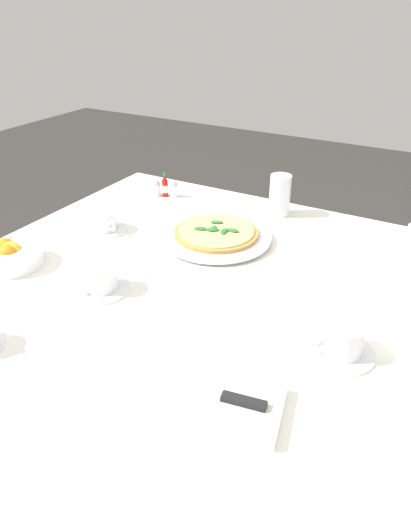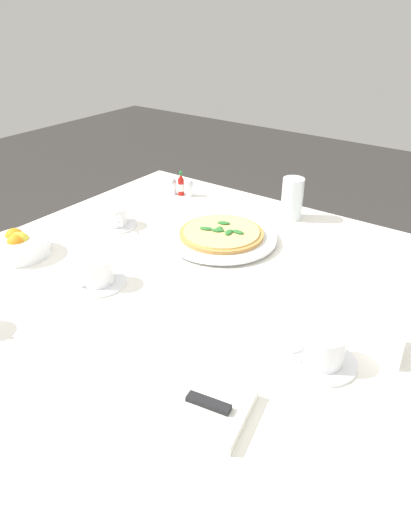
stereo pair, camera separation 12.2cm
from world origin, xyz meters
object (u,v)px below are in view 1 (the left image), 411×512
Objects in this scene: coffee_cup_left_edge at (342,341)px; pepper_shaker at (174,190)px; dinner_knife at (214,394)px; citrus_bowl at (11,255)px; salt_shaker at (156,189)px; hot_sauce_bottle at (165,187)px; napkin_folded at (216,401)px; pizza at (216,232)px; coffee_cup_near_right at (100,279)px; coffee_cup_center_back at (104,222)px; water_glass_near_left at (280,198)px; pizza_plate at (216,237)px.

pepper_shaker is at bearing -36.21° from coffee_cup_left_edge.
dinner_knife is 0.69m from citrus_bowl.
dinner_knife is (0.15, 0.23, -0.01)m from coffee_cup_left_edge.
salt_shaker is (0.62, -0.73, 0.00)m from dinner_knife.
dinner_knife is 0.95m from hot_sauce_bottle.
hot_sauce_bottle is (0.59, -0.74, 0.02)m from napkin_folded.
pizza is 0.37m from hot_sauce_bottle.
citrus_bowl is at bearing 82.29° from hot_sauce_bottle.
coffee_cup_left_edge reaches higher than salt_shaker.
citrus_bowl reaches higher than napkin_folded.
coffee_cup_near_right reaches higher than pizza.
coffee_cup_center_back is 2.31× the size of salt_shaker.
napkin_folded is 2.92× the size of hot_sauce_bottle.
dinner_knife is (-0.59, 0.43, -0.00)m from coffee_cup_center_back.
coffee_cup_left_edge is at bearing 164.72° from coffee_cup_center_back.
water_glass_near_left is at bearing -107.66° from coffee_cup_near_right.
salt_shaker reaches higher than dinner_knife.
water_glass_near_left reaches higher than pizza.
coffee_cup_left_edge reaches higher than pizza_plate.
coffee_cup_near_right reaches higher than pepper_shaker.
salt_shaker reaches higher than napkin_folded.
napkin_folded is (-0.20, 0.79, -0.05)m from water_glass_near_left.
pizza_plate is 0.35m from pepper_shaker.
pizza is 1.54× the size of citrus_bowl.
citrus_bowl reaches higher than coffee_cup_center_back.
coffee_cup_left_edge reaches higher than pizza.
pepper_shaker is at bearing -73.64° from coffee_cup_near_right.
coffee_cup_near_right is 1.57× the size of hot_sauce_bottle.
pizza is at bearing -71.83° from dinner_knife.
citrus_bowl is at bearing 79.75° from pepper_shaker.
water_glass_near_left is 0.78m from citrus_bowl.
coffee_cup_center_back is 0.74m from dinner_knife.
hot_sauce_bottle reaches higher than coffee_cup_near_right.
citrus_bowl reaches higher than dinner_knife.
dinner_knife is (0.00, 0.00, 0.01)m from napkin_folded.
salt_shaker is at bearing -85.53° from coffee_cup_center_back.
salt_shaker is at bearing -61.67° from napkin_folded.
pizza is 1.18× the size of dinner_knife.
water_glass_near_left reaches higher than pepper_shaker.
coffee_cup_left_edge is at bearing 145.37° from hot_sauce_bottle.
water_glass_near_left is 0.64× the size of dinner_knife.
hot_sauce_bottle reaches higher than coffee_cup_center_back.
water_glass_near_left reaches higher than napkin_folded.
coffee_cup_near_right is at bearing 112.12° from salt_shaker.
coffee_cup_left_edge is at bearing -174.76° from coffee_cup_near_right.
pepper_shaker reaches higher than pizza.
dinner_knife is at bearing 104.41° from water_glass_near_left.
citrus_bowl is 2.67× the size of pepper_shaker.
napkin_folded is 4.31× the size of pepper_shaker.
water_glass_near_left is 0.42m from salt_shaker.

